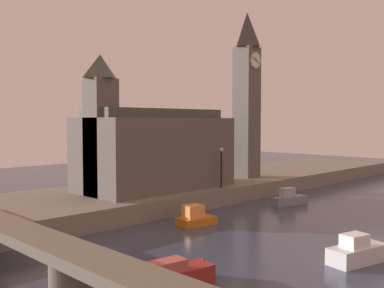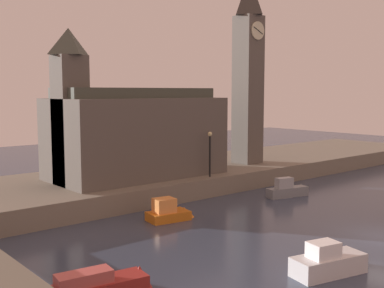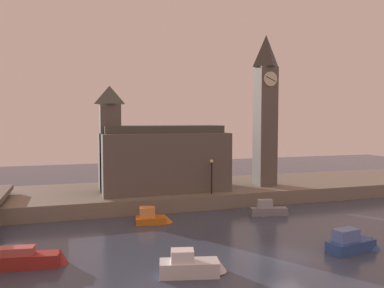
% 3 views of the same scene
% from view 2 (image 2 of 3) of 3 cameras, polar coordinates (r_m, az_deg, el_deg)
% --- Properties ---
extents(far_embankment, '(70.00, 12.00, 1.50)m').
position_cam_2_polar(far_embankment, '(42.81, -2.52, -3.94)').
color(far_embankment, slate).
rests_on(far_embankment, ground).
extents(clock_tower, '(2.39, 2.43, 17.55)m').
position_cam_2_polar(clock_tower, '(46.15, 6.68, 9.02)').
color(clock_tower, '#5B544C').
rests_on(clock_tower, far_embankment).
extents(parliament_hall, '(13.69, 6.97, 11.32)m').
position_cam_2_polar(parliament_hall, '(38.69, -7.09, 1.39)').
color(parliament_hall, '#5B544C').
rests_on(parliament_hall, far_embankment).
extents(streetlamp, '(0.36, 0.36, 3.63)m').
position_cam_2_polar(streetlamp, '(38.40, 2.14, -0.54)').
color(streetlamp, black).
rests_on(streetlamp, far_embankment).
extents(boat_ferry_white, '(4.38, 2.13, 1.61)m').
position_cam_2_polar(boat_ferry_white, '(23.63, 16.30, -13.17)').
color(boat_ferry_white, silver).
rests_on(boat_ferry_white, ground).
extents(boat_patrol_orange, '(3.55, 1.92, 1.51)m').
position_cam_2_polar(boat_patrol_orange, '(31.63, -2.46, -8.08)').
color(boat_patrol_orange, orange).
rests_on(boat_patrol_orange, ground).
extents(boat_dinghy_red, '(4.88, 1.81, 1.41)m').
position_cam_2_polar(boat_dinghy_red, '(20.39, -10.47, -16.33)').
color(boat_dinghy_red, maroon).
rests_on(boat_dinghy_red, ground).
extents(boat_cruiser_grey, '(4.07, 1.69, 1.61)m').
position_cam_2_polar(boat_cruiser_grey, '(39.15, 11.42, -5.34)').
color(boat_cruiser_grey, gray).
rests_on(boat_cruiser_grey, ground).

